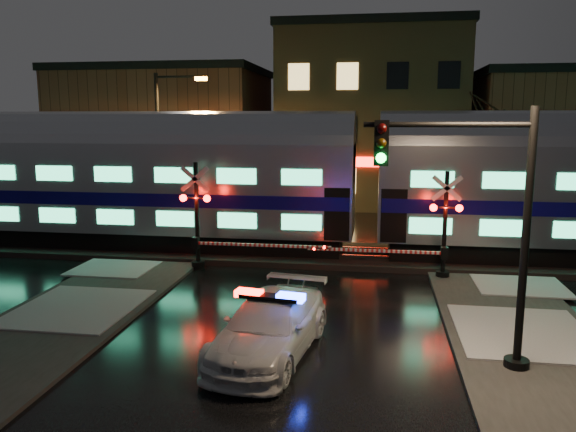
% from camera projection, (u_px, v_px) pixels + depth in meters
% --- Properties ---
extents(ground, '(120.00, 120.00, 0.00)m').
position_uv_depth(ground, '(300.00, 292.00, 19.15)').
color(ground, black).
rests_on(ground, ground).
extents(ballast, '(90.00, 4.20, 0.24)m').
position_uv_depth(ballast, '(316.00, 254.00, 23.99)').
color(ballast, black).
rests_on(ballast, ground).
extents(sidewalk_left, '(4.00, 20.00, 0.12)m').
position_uv_depth(sidewalk_left, '(16.00, 349.00, 14.29)').
color(sidewalk_left, '#2D2D2D').
rests_on(sidewalk_left, ground).
extents(sidewalk_right, '(4.00, 20.00, 0.12)m').
position_uv_depth(sidewalk_right, '(557.00, 386.00, 12.31)').
color(sidewalk_right, '#2D2D2D').
rests_on(sidewalk_right, ground).
extents(building_left, '(14.00, 10.00, 9.00)m').
position_uv_depth(building_left, '(167.00, 137.00, 41.77)').
color(building_left, brown).
rests_on(building_left, ground).
extents(building_mid, '(12.00, 11.00, 11.50)m').
position_uv_depth(building_mid, '(371.00, 120.00, 39.76)').
color(building_mid, brown).
rests_on(building_mid, ground).
extents(building_right, '(12.00, 10.00, 8.50)m').
position_uv_depth(building_right, '(566.00, 143.00, 37.55)').
color(building_right, brown).
rests_on(building_right, ground).
extents(train, '(51.00, 3.12, 5.92)m').
position_uv_depth(train, '(366.00, 179.00, 23.11)').
color(train, black).
rests_on(train, ballast).
extents(police_car, '(2.79, 5.29, 1.63)m').
position_uv_depth(police_car, '(270.00, 326.00, 14.01)').
color(police_car, silver).
rests_on(police_car, ground).
extents(crossing_signal_right, '(5.64, 0.65, 3.99)m').
position_uv_depth(crossing_signal_right, '(434.00, 236.00, 20.40)').
color(crossing_signal_right, black).
rests_on(crossing_signal_right, ground).
extents(crossing_signal_left, '(5.95, 0.66, 4.21)m').
position_uv_depth(crossing_signal_left, '(205.00, 226.00, 21.71)').
color(crossing_signal_left, black).
rests_on(crossing_signal_left, ground).
extents(traffic_light, '(3.96, 0.71, 6.13)m').
position_uv_depth(traffic_light, '(482.00, 235.00, 12.72)').
color(traffic_light, black).
rests_on(traffic_light, ground).
extents(streetlight, '(2.71, 0.28, 8.09)m').
position_uv_depth(streetlight, '(164.00, 142.00, 28.36)').
color(streetlight, black).
rests_on(streetlight, ground).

